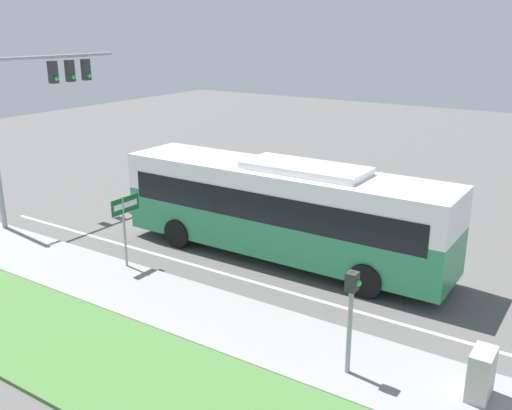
% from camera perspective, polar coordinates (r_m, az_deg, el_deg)
% --- Properties ---
extents(ground_plane, '(80.00, 80.00, 0.00)m').
position_cam_1_polar(ground_plane, '(20.07, 12.74, -5.87)').
color(ground_plane, '#565451').
extents(sidewalk, '(2.80, 80.00, 0.12)m').
position_cam_1_polar(sidewalk, '(14.98, 3.90, -13.73)').
color(sidewalk, gray).
rests_on(sidewalk, ground_plane).
extents(lane_divider_near, '(0.14, 30.00, 0.01)m').
position_cam_1_polar(lane_divider_near, '(17.04, 8.29, -9.98)').
color(lane_divider_near, silver).
rests_on(lane_divider_near, ground_plane).
extents(bus, '(2.69, 11.87, 3.49)m').
position_cam_1_polar(bus, '(19.51, 2.56, -0.12)').
color(bus, '#2D8956').
rests_on(bus, ground_plane).
extents(signal_gantry, '(6.34, 0.41, 6.85)m').
position_cam_1_polar(signal_gantry, '(24.97, -21.09, 9.95)').
color(signal_gantry, '#939399').
rests_on(signal_gantry, ground_plane).
extents(pedestrian_signal, '(0.28, 0.34, 2.64)m').
position_cam_1_polar(pedestrian_signal, '(13.13, 9.47, -9.92)').
color(pedestrian_signal, '#939399').
rests_on(pedestrian_signal, ground_plane).
extents(street_sign, '(1.20, 0.08, 2.55)m').
position_cam_1_polar(street_sign, '(19.16, -12.97, -1.23)').
color(street_sign, '#939399').
rests_on(street_sign, ground_plane).
extents(utility_cabinet, '(0.80, 0.46, 1.11)m').
position_cam_1_polar(utility_cabinet, '(13.64, 21.60, -15.46)').
color(utility_cabinet, '#A8A8A3').
rests_on(utility_cabinet, sidewalk).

